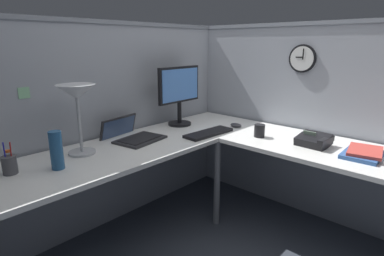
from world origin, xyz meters
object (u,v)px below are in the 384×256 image
book_stack (363,153)px  wall_clock (303,59)px  desk_lamp_dome (77,98)px  coffee_mug (259,131)px  laptop (130,135)px  monitor (179,91)px  computer_mouse (236,125)px  pen_cup (10,165)px  thermos_flask (56,150)px  keyboard (209,133)px  office_phone (314,141)px

book_stack → wall_clock: bearing=59.0°
desk_lamp_dome → coffee_mug: (1.10, -0.64, -0.32)m
laptop → monitor: bearing=2.1°
computer_mouse → desk_lamp_dome: desk_lamp_dome is taller
coffee_mug → laptop: bearing=135.3°
laptop → pen_cup: 0.84m
pen_cup → thermos_flask: 0.25m
wall_clock → pen_cup: bearing=159.8°
coffee_mug → wall_clock: size_ratio=0.44×
monitor → keyboard: (-0.06, -0.38, -0.28)m
computer_mouse → pen_cup: (-1.65, 0.33, 0.04)m
wall_clock → book_stack: bearing=-121.0°
laptop → keyboard: (0.48, -0.36, -0.01)m
monitor → office_phone: monitor is taller
thermos_flask → office_phone: size_ratio=1.03×
keyboard → monitor: bearing=84.0°
computer_mouse → laptop: bearing=154.3°
keyboard → office_phone: office_phone is taller
thermos_flask → keyboard: bearing=-9.3°
pen_cup → office_phone: size_ratio=0.84×
monitor → office_phone: (0.22, -1.10, -0.26)m
laptop → office_phone: laptop is taller
thermos_flask → wall_clock: bearing=-18.9°
keyboard → coffee_mug: size_ratio=4.48×
thermos_flask → monitor: bearing=9.5°
pen_cup → thermos_flask: size_ratio=0.82×
keyboard → coffee_mug: 0.39m
desk_lamp_dome → office_phone: bearing=-41.6°
pen_cup → coffee_mug: bearing=-22.3°
coffee_mug → book_stack: bearing=-84.3°
monitor → keyboard: bearing=-99.0°
keyboard → wall_clock: (0.65, -0.42, 0.56)m
thermos_flask → coffee_mug: (1.32, -0.51, -0.06)m
laptop → pen_cup: pen_cup is taller
pen_cup → desk_lamp_dome: bearing=2.1°
desk_lamp_dome → thermos_flask: desk_lamp_dome is taller
laptop → computer_mouse: (0.80, -0.39, -0.01)m
keyboard → office_phone: size_ratio=2.01×
thermos_flask → laptop: bearing=15.7°
thermos_flask → coffee_mug: 1.42m
keyboard → office_phone: (0.28, -0.72, 0.03)m
monitor → book_stack: bearing=-81.1°
keyboard → thermos_flask: (-1.11, 0.18, 0.10)m
wall_clock → coffee_mug: bearing=167.8°
computer_mouse → thermos_flask: size_ratio=0.47×
book_stack → thermos_flask: bearing=139.0°
thermos_flask → computer_mouse: bearing=-8.3°
keyboard → desk_lamp_dome: 1.01m
keyboard → desk_lamp_dome: size_ratio=0.97×
monitor → office_phone: 1.15m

